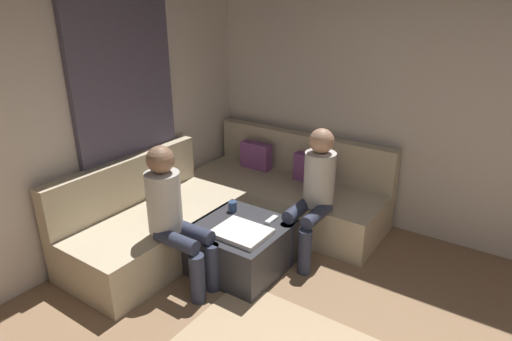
% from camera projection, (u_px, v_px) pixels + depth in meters
% --- Properties ---
extents(wall_back, '(6.00, 0.12, 2.70)m').
position_uv_depth(wall_back, '(498.00, 110.00, 3.73)').
color(wall_back, beige).
rests_on(wall_back, ground_plane).
extents(curtain_panel, '(0.06, 1.10, 2.50)m').
position_uv_depth(curtain_panel, '(128.00, 114.00, 4.00)').
color(curtain_panel, '#595166').
rests_on(curtain_panel, ground_plane).
extents(sectional_couch, '(2.10, 2.55, 0.87)m').
position_uv_depth(sectional_couch, '(233.00, 206.00, 4.41)').
color(sectional_couch, '#C6B593').
rests_on(sectional_couch, ground_plane).
extents(ottoman, '(0.76, 0.76, 0.42)m').
position_uv_depth(ottoman, '(241.00, 246.00, 3.82)').
color(ottoman, '#333338').
rests_on(ottoman, ground_plane).
extents(folded_blanket, '(0.44, 0.36, 0.04)m').
position_uv_depth(folded_blanket, '(241.00, 233.00, 3.59)').
color(folded_blanket, white).
rests_on(folded_blanket, ottoman).
extents(coffee_mug, '(0.08, 0.08, 0.10)m').
position_uv_depth(coffee_mug, '(233.00, 206.00, 3.98)').
color(coffee_mug, '#334C72').
rests_on(coffee_mug, ottoman).
extents(game_remote, '(0.05, 0.15, 0.02)m').
position_uv_depth(game_remote, '(272.00, 220.00, 3.81)').
color(game_remote, white).
rests_on(game_remote, ottoman).
extents(person_on_couch_back, '(0.30, 0.60, 1.20)m').
position_uv_depth(person_on_couch_back, '(314.00, 190.00, 3.85)').
color(person_on_couch_back, '#2D3347').
rests_on(person_on_couch_back, ground_plane).
extents(person_on_couch_side, '(0.60, 0.30, 1.20)m').
position_uv_depth(person_on_couch_side, '(173.00, 213.00, 3.45)').
color(person_on_couch_side, '#2D3347').
rests_on(person_on_couch_side, ground_plane).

